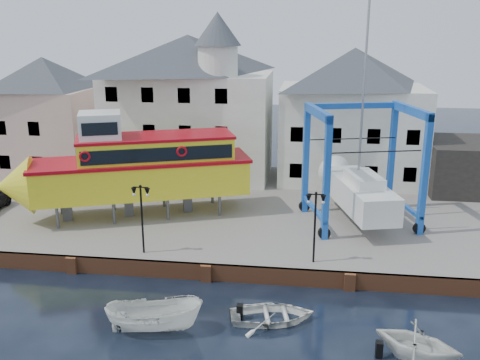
# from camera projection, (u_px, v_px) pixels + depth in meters

# --- Properties ---
(ground) EXTENTS (140.00, 140.00, 0.00)m
(ground) POSITION_uv_depth(u_px,v_px,m) (206.00, 281.00, 30.39)
(ground) COLOR black
(ground) RESTS_ON ground
(hardstanding) EXTENTS (44.00, 22.00, 1.00)m
(hardstanding) POSITION_uv_depth(u_px,v_px,m) (234.00, 209.00, 40.72)
(hardstanding) COLOR slate
(hardstanding) RESTS_ON ground
(quay_wall) EXTENTS (44.00, 0.47, 1.00)m
(quay_wall) POSITION_uv_depth(u_px,v_px,m) (207.00, 272.00, 30.35)
(quay_wall) COLOR brown
(quay_wall) RESTS_ON ground
(building_pink) EXTENTS (8.00, 7.00, 10.30)m
(building_pink) POSITION_uv_depth(u_px,v_px,m) (47.00, 115.00, 48.08)
(building_pink) COLOR #CEAE9A
(building_pink) RESTS_ON hardstanding
(building_white_main) EXTENTS (14.00, 8.30, 14.00)m
(building_white_main) POSITION_uv_depth(u_px,v_px,m) (190.00, 104.00, 46.45)
(building_white_main) COLOR silver
(building_white_main) RESTS_ON hardstanding
(building_white_right) EXTENTS (12.00, 8.00, 11.20)m
(building_white_right) POSITION_uv_depth(u_px,v_px,m) (352.00, 115.00, 45.48)
(building_white_right) COLOR silver
(building_white_right) RESTS_ON hardstanding
(shed_dark) EXTENTS (8.00, 7.00, 4.00)m
(shed_dark) POSITION_uv_depth(u_px,v_px,m) (476.00, 166.00, 43.32)
(shed_dark) COLOR black
(shed_dark) RESTS_ON hardstanding
(lamp_post_left) EXTENTS (1.12, 0.32, 4.20)m
(lamp_post_left) POSITION_uv_depth(u_px,v_px,m) (141.00, 202.00, 30.87)
(lamp_post_left) COLOR black
(lamp_post_left) RESTS_ON hardstanding
(lamp_post_right) EXTENTS (1.12, 0.32, 4.20)m
(lamp_post_right) POSITION_uv_depth(u_px,v_px,m) (315.00, 209.00, 29.60)
(lamp_post_right) COLOR black
(lamp_post_right) RESTS_ON hardstanding
(tour_boat) EXTENTS (17.35, 9.79, 7.41)m
(tour_boat) POSITION_uv_depth(u_px,v_px,m) (127.00, 168.00, 36.92)
(tour_boat) COLOR #59595E
(tour_boat) RESTS_ON hardstanding
(travel_lift) EXTENTS (8.26, 10.37, 15.18)m
(travel_lift) POSITION_uv_depth(u_px,v_px,m) (356.00, 183.00, 36.79)
(travel_lift) COLOR #1151B6
(travel_lift) RESTS_ON hardstanding
(motorboat_a) EXTENTS (4.84, 2.49, 1.78)m
(motorboat_a) POSITION_uv_depth(u_px,v_px,m) (155.00, 331.00, 25.43)
(motorboat_a) COLOR white
(motorboat_a) RESTS_ON ground
(motorboat_b) EXTENTS (4.68, 3.77, 0.86)m
(motorboat_b) POSITION_uv_depth(u_px,v_px,m) (272.00, 321.00, 26.32)
(motorboat_b) COLOR white
(motorboat_b) RESTS_ON ground
(motorboat_c) EXTENTS (4.71, 4.46, 1.96)m
(motorboat_c) POSITION_uv_depth(u_px,v_px,m) (416.00, 360.00, 23.25)
(motorboat_c) COLOR white
(motorboat_c) RESTS_ON ground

